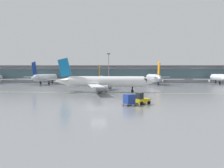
# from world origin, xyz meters

# --- Properties ---
(ground_plane) EXTENTS (400.00, 400.00, 0.00)m
(ground_plane) POSITION_xyz_m (0.00, 0.00, 0.00)
(ground_plane) COLOR slate
(taxiway_centreline_stripe) EXTENTS (109.64, 9.59, 0.01)m
(taxiway_centreline_stripe) POSITION_xyz_m (0.10, 27.15, 0.00)
(taxiway_centreline_stripe) COLOR yellow
(taxiway_centreline_stripe) RESTS_ON ground_plane
(terminal_concourse) EXTENTS (188.05, 11.00, 9.60)m
(terminal_concourse) POSITION_xyz_m (0.00, 94.42, 4.92)
(terminal_concourse) COLOR #9EA3A8
(terminal_concourse) RESTS_ON ground_plane
(gate_airplane_1) EXTENTS (29.39, 31.75, 10.51)m
(gate_airplane_1) POSITION_xyz_m (-31.15, 74.10, 3.15)
(gate_airplane_1) COLOR white
(gate_airplane_1) RESTS_ON ground_plane
(gate_airplane_2) EXTENTS (23.84, 25.54, 8.49)m
(gate_airplane_2) POSITION_xyz_m (-4.25, 75.29, 2.55)
(gate_airplane_2) COLOR silver
(gate_airplane_2) RESTS_ON ground_plane
(gate_airplane_3) EXTENTS (29.51, 31.66, 10.51)m
(gate_airplane_3) POSITION_xyz_m (21.21, 72.69, 3.15)
(gate_airplane_3) COLOR silver
(gate_airplane_3) RESTS_ON ground_plane
(gate_airplane_4) EXTENTS (29.50, 31.68, 10.51)m
(gate_airplane_4) POSITION_xyz_m (55.10, 73.59, 3.15)
(gate_airplane_4) COLOR white
(gate_airplane_4) RESTS_ON ground_plane
(taxiing_regional_jet) EXTENTS (30.24, 28.01, 10.01)m
(taxiing_regional_jet) POSITION_xyz_m (-0.29, 29.18, 3.00)
(taxiing_regional_jet) COLOR white
(taxiing_regional_jet) RESTS_ON ground_plane
(baggage_tug) EXTENTS (2.94, 2.61, 2.10)m
(baggage_tug) POSITION_xyz_m (7.46, 4.49, 0.89)
(baggage_tug) COLOR yellow
(baggage_tug) RESTS_ON ground_plane
(cargo_dolly_lead) EXTENTS (2.63, 2.48, 1.94)m
(cargo_dolly_lead) POSITION_xyz_m (5.09, 2.96, 1.05)
(cargo_dolly_lead) COLOR #595B60
(cargo_dolly_lead) RESTS_ON ground_plane
(apron_light_mast_1) EXTENTS (1.80, 0.36, 15.89)m
(apron_light_mast_1) POSITION_xyz_m (-0.62, 85.66, 8.64)
(apron_light_mast_1) COLOR gray
(apron_light_mast_1) RESTS_ON ground_plane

